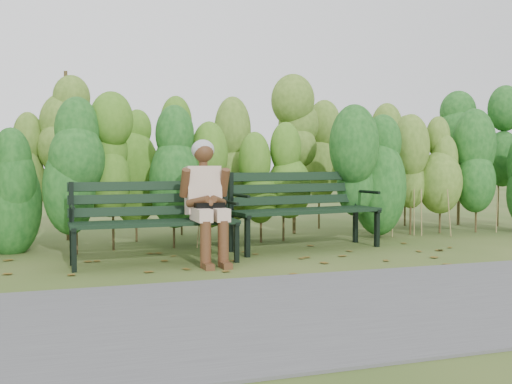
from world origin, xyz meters
name	(u,v)px	position (x,y,z in m)	size (l,w,h in m)	color
ground	(266,261)	(0.00, 0.00, 0.00)	(80.00, 80.00, 0.00)	#304A17
footpath	(360,305)	(0.00, -2.20, 0.01)	(60.00, 2.50, 0.01)	#474749
hedge_band	(222,150)	(0.00, 1.86, 1.26)	(11.04, 1.67, 2.42)	#47381E
leaf_litter	(252,265)	(-0.23, -0.21, 0.00)	(5.62, 2.23, 0.01)	brown
bench_left	(154,215)	(-1.21, 0.26, 0.53)	(1.80, 0.62, 0.89)	black
bench_right	(302,203)	(0.75, 0.75, 0.57)	(2.02, 0.91, 0.98)	black
seated_woman	(206,194)	(-0.66, 0.09, 0.75)	(0.54, 0.80, 1.35)	beige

